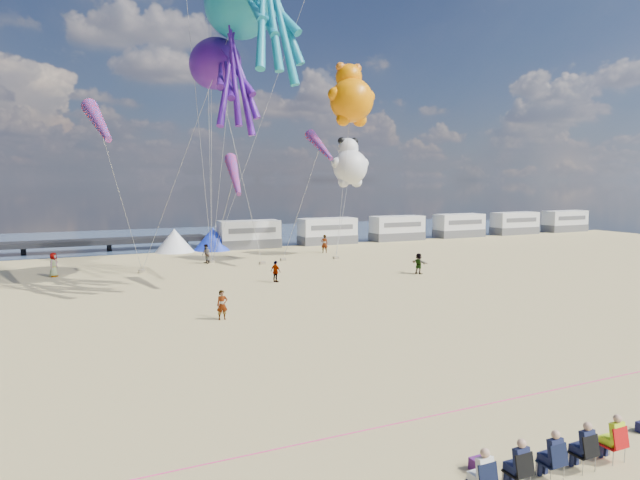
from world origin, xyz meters
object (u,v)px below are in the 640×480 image
at_px(tent_white, 174,240).
at_px(windsock_right, 234,175).
at_px(kite_octopus_teal, 242,1).
at_px(kite_panda, 350,167).
at_px(motorhome_1, 328,231).
at_px(motorhome_3, 459,226).
at_px(beachgoer_5, 324,244).
at_px(tent_blue, 213,239).
at_px(motorhome_2, 397,228).
at_px(sandbag_a, 142,271).
at_px(sandbag_d, 283,259).
at_px(sandbag_e, 212,262).
at_px(cooler_purple, 478,464).
at_px(beachgoer_1, 206,254).
at_px(kite_octopus_purple, 215,64).
at_px(beachgoer_4, 419,264).
at_px(sandbag_c, 336,258).
at_px(motorhome_4, 515,223).
at_px(sandbag_b, 262,263).
at_px(beachgoer_0, 53,265).
at_px(windsock_left, 98,122).
at_px(windsock_mid, 320,146).
at_px(motorhome_0, 249,234).
at_px(standing_person, 222,305).
at_px(spectator_row, 551,454).
at_px(beachgoer_3, 276,272).
at_px(kite_teddy_orange, 352,100).
at_px(motorhome_5, 565,221).

relative_size(tent_white, windsock_right, 0.77).
relative_size(kite_octopus_teal, kite_panda, 2.00).
height_order(motorhome_1, motorhome_3, same).
bearing_deg(beachgoer_5, tent_blue, -22.31).
bearing_deg(motorhome_2, sandbag_a, -159.21).
bearing_deg(sandbag_d, motorhome_3, 20.37).
height_order(motorhome_2, tent_white, motorhome_2).
height_order(sandbag_e, windsock_right, windsock_right).
height_order(sandbag_d, kite_octopus_teal, kite_octopus_teal).
distance_m(motorhome_2, beachgoer_5, 15.22).
height_order(motorhome_1, sandbag_a, motorhome_1).
height_order(cooler_purple, sandbag_a, cooler_purple).
bearing_deg(beachgoer_1, kite_octopus_purple, -16.43).
relative_size(beachgoer_4, sandbag_c, 3.29).
relative_size(motorhome_4, beachgoer_5, 3.54).
bearing_deg(sandbag_b, tent_blue, 96.23).
bearing_deg(beachgoer_0, windsock_right, -100.53).
relative_size(beachgoer_4, windsock_left, 0.21).
height_order(kite_octopus_purple, windsock_mid, kite_octopus_purple).
bearing_deg(beachgoer_4, windsock_right, 70.61).
distance_m(motorhome_0, windsock_mid, 16.98).
distance_m(tent_white, kite_octopus_purple, 22.04).
height_order(motorhome_1, windsock_right, windsock_right).
height_order(tent_white, kite_octopus_purple, kite_octopus_purple).
bearing_deg(standing_person, tent_white, 86.21).
distance_m(motorhome_3, beachgoer_4, 31.04).
xyz_separation_m(tent_white, sandbag_a, (-4.92, -12.12, -1.09)).
distance_m(motorhome_0, tent_blue, 4.01).
distance_m(motorhome_1, spectator_row, 52.47).
bearing_deg(beachgoer_0, beachgoer_3, -94.25).
bearing_deg(motorhome_1, motorhome_0, 180.00).
xyz_separation_m(tent_white, sandbag_d, (7.77, -10.67, -1.09)).
bearing_deg(motorhome_0, spectator_row, -99.62).
height_order(sandbag_d, windsock_mid, windsock_mid).
bearing_deg(motorhome_0, cooler_purple, -101.34).
bearing_deg(windsock_right, sandbag_c, 46.29).
relative_size(tent_white, beachgoer_4, 2.43).
height_order(beachgoer_5, kite_octopus_teal, kite_octopus_teal).
height_order(cooler_purple, standing_person, standing_person).
relative_size(motorhome_1, sandbag_d, 13.20).
bearing_deg(beachgoer_4, sandbag_d, 17.02).
bearing_deg(kite_teddy_orange, sandbag_a, 170.69).
bearing_deg(beachgoer_0, cooler_purple, -136.66).
distance_m(motorhome_3, tent_blue, 32.50).
xyz_separation_m(sandbag_a, kite_teddy_orange, (18.17, -1.46, 14.30)).
xyz_separation_m(motorhome_3, beachgoer_0, (-47.83, -11.40, -0.57)).
height_order(spectator_row, sandbag_a, spectator_row).
height_order(beachgoer_0, beachgoer_3, beachgoer_0).
height_order(tent_white, cooler_purple, tent_white).
distance_m(motorhome_2, motorhome_5, 28.50).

